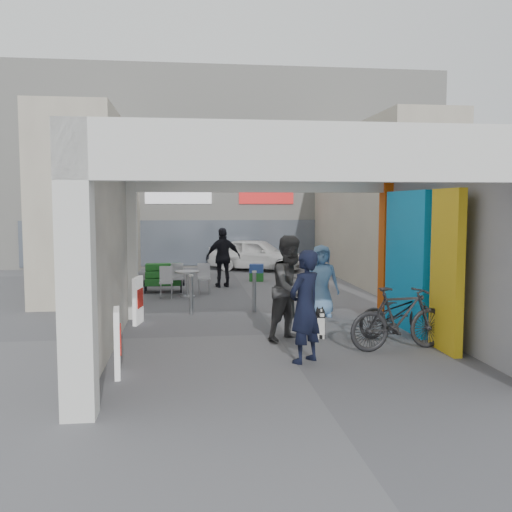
{
  "coord_description": "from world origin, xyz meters",
  "views": [
    {
      "loc": [
        -1.73,
        -10.8,
        2.53
      ],
      "look_at": [
        -0.27,
        1.0,
        1.45
      ],
      "focal_mm": 40.0,
      "sensor_mm": 36.0,
      "label": 1
    }
  ],
  "objects": [
    {
      "name": "ground",
      "position": [
        0.0,
        0.0,
        0.0
      ],
      "size": [
        90.0,
        90.0,
        0.0
      ],
      "primitive_type": "plane",
      "color": "#5D5C62",
      "rests_on": "ground"
    },
    {
      "name": "arcade_canopy",
      "position": [
        0.54,
        -0.82,
        2.3
      ],
      "size": [
        6.4,
        6.45,
        6.4
      ],
      "color": "silver",
      "rests_on": "ground"
    },
    {
      "name": "far_building",
      "position": [
        -0.0,
        13.99,
        3.99
      ],
      "size": [
        18.0,
        4.08,
        8.0
      ],
      "color": "silver",
      "rests_on": "ground"
    },
    {
      "name": "plaza_bldg_left",
      "position": [
        -4.5,
        7.5,
        2.5
      ],
      "size": [
        2.0,
        9.0,
        5.0
      ],
      "primitive_type": "cube",
      "color": "beige",
      "rests_on": "ground"
    },
    {
      "name": "plaza_bldg_right",
      "position": [
        4.5,
        7.5,
        2.5
      ],
      "size": [
        2.0,
        9.0,
        5.0
      ],
      "primitive_type": "cube",
      "color": "beige",
      "rests_on": "ground"
    },
    {
      "name": "bollard_left",
      "position": [
        -1.62,
        2.24,
        0.45
      ],
      "size": [
        0.09,
        0.09,
        0.91
      ],
      "primitive_type": "cylinder",
      "color": "gray",
      "rests_on": "ground"
    },
    {
      "name": "bollard_center",
      "position": [
        -0.14,
        2.34,
        0.48
      ],
      "size": [
        0.09,
        0.09,
        0.96
      ],
      "primitive_type": "cylinder",
      "color": "gray",
      "rests_on": "ground"
    },
    {
      "name": "bollard_right",
      "position": [
        1.6,
        2.32,
        0.44
      ],
      "size": [
        0.09,
        0.09,
        0.89
      ],
      "primitive_type": "cylinder",
      "color": "gray",
      "rests_on": "ground"
    },
    {
      "name": "advert_board_near",
      "position": [
        -2.75,
        -2.37,
        0.51
      ],
      "size": [
        0.15,
        0.56,
        1.0
      ],
      "rotation": [
        0.0,
        0.0,
        0.11
      ],
      "color": "white",
      "rests_on": "ground"
    },
    {
      "name": "advert_board_far",
      "position": [
        -2.75,
        1.35,
        0.51
      ],
      "size": [
        0.19,
        0.55,
        1.0
      ],
      "rotation": [
        0.0,
        0.0,
        -0.2
      ],
      "color": "white",
      "rests_on": "ground"
    },
    {
      "name": "cafe_set",
      "position": [
        -1.81,
        5.11,
        0.3
      ],
      "size": [
        1.4,
        1.13,
        0.85
      ],
      "rotation": [
        0.0,
        0.0,
        0.25
      ],
      "color": "#A5A5AA",
      "rests_on": "ground"
    },
    {
      "name": "produce_stand",
      "position": [
        -2.39,
        5.77,
        0.32
      ],
      "size": [
        1.22,
        0.66,
        0.81
      ],
      "rotation": [
        0.0,
        0.0,
        -0.08
      ],
      "color": "black",
      "rests_on": "ground"
    },
    {
      "name": "crate_stack",
      "position": [
        0.58,
        7.75,
        0.28
      ],
      "size": [
        0.51,
        0.43,
        0.56
      ],
      "rotation": [
        0.0,
        0.0,
        -0.2
      ],
      "color": "#185719",
      "rests_on": "ground"
    },
    {
      "name": "border_collie",
      "position": [
        0.78,
        -0.38,
        0.24
      ],
      "size": [
        0.23,
        0.44,
        0.61
      ],
      "rotation": [
        0.0,
        0.0,
        -0.35
      ],
      "color": "black",
      "rests_on": "ground"
    },
    {
      "name": "man_with_dog",
      "position": [
        0.15,
        -1.99,
        0.91
      ],
      "size": [
        0.79,
        0.75,
        1.81
      ],
      "primitive_type": "imported",
      "rotation": [
        0.0,
        0.0,
        3.82
      ],
      "color": "black",
      "rests_on": "ground"
    },
    {
      "name": "man_back_turned",
      "position": [
        0.21,
        -0.46,
        0.98
      ],
      "size": [
        1.2,
        1.14,
        1.96
      ],
      "primitive_type": "imported",
      "rotation": [
        0.0,
        0.0,
        0.58
      ],
      "color": "#3D3E40",
      "rests_on": "ground"
    },
    {
      "name": "man_elderly",
      "position": [
        1.3,
        1.69,
        0.81
      ],
      "size": [
        0.79,
        0.52,
        1.62
      ],
      "primitive_type": "imported",
      "rotation": [
        0.0,
        0.0,
        0.0
      ],
      "color": "#638DC0",
      "rests_on": "ground"
    },
    {
      "name": "man_crates",
      "position": [
        -0.6,
        6.51,
        0.91
      ],
      "size": [
        1.13,
        0.61,
        1.82
      ],
      "primitive_type": "imported",
      "rotation": [
        0.0,
        0.0,
        3.3
      ],
      "color": "black",
      "rests_on": "ground"
    },
    {
      "name": "bicycle_front",
      "position": [
        2.3,
        -0.41,
        0.47
      ],
      "size": [
        1.88,
        1.13,
        0.93
      ],
      "primitive_type": "imported",
      "rotation": [
        0.0,
        0.0,
        1.88
      ],
      "color": "black",
      "rests_on": "ground"
    },
    {
      "name": "bicycle_rear",
      "position": [
        1.94,
        -1.44,
        0.56
      ],
      "size": [
        1.91,
        0.78,
        1.11
      ],
      "primitive_type": "imported",
      "rotation": [
        0.0,
        0.0,
        1.71
      ],
      "color": "black",
      "rests_on": "ground"
    },
    {
      "name": "white_van",
      "position": [
        0.95,
        10.78,
        0.62
      ],
      "size": [
        3.91,
        2.85,
        1.24
      ],
      "primitive_type": "imported",
      "rotation": [
        0.0,
        0.0,
        1.14
      ],
      "color": "silver",
      "rests_on": "ground"
    }
  ]
}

